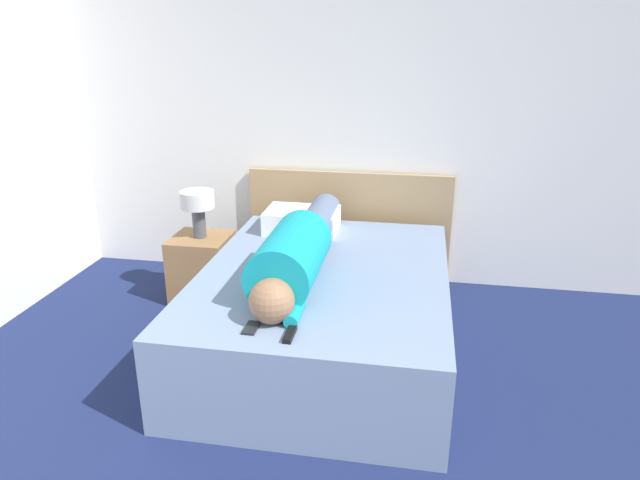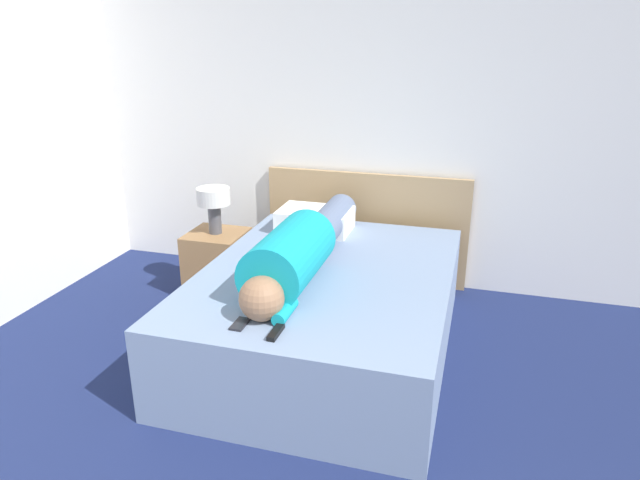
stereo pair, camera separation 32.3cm
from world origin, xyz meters
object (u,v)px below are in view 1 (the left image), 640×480
(bed, at_px, (324,310))
(table_lamp, at_px, (198,205))
(cell_phone, at_px, (251,328))
(pillow_near_headboard, at_px, (302,220))
(tv_remote, at_px, (290,334))
(person_lying, at_px, (298,250))
(nightstand, at_px, (202,267))

(bed, bearing_deg, table_lamp, 150.66)
(cell_phone, bearing_deg, pillow_near_headboard, 92.19)
(table_lamp, bearing_deg, tv_remote, -54.39)
(person_lying, height_order, tv_remote, person_lying)
(table_lamp, relative_size, cell_phone, 2.66)
(bed, xyz_separation_m, pillow_near_headboard, (-0.28, 0.70, 0.35))
(table_lamp, distance_m, cell_phone, 1.58)
(table_lamp, height_order, pillow_near_headboard, table_lamp)
(table_lamp, xyz_separation_m, pillow_near_headboard, (0.74, 0.13, -0.12))
(bed, bearing_deg, pillow_near_headboard, 112.05)
(pillow_near_headboard, bearing_deg, cell_phone, -87.81)
(tv_remote, bearing_deg, person_lying, 99.07)
(bed, bearing_deg, tv_remote, -91.77)
(tv_remote, height_order, cell_phone, tv_remote)
(nightstand, relative_size, tv_remote, 3.24)
(table_lamp, bearing_deg, pillow_near_headboard, 9.72)
(person_lying, bearing_deg, nightstand, 143.51)
(pillow_near_headboard, bearing_deg, nightstand, -170.28)
(person_lying, height_order, cell_phone, person_lying)
(bed, distance_m, nightstand, 1.17)
(bed, relative_size, pillow_near_headboard, 3.85)
(nightstand, relative_size, cell_phone, 3.74)
(person_lying, xyz_separation_m, pillow_near_headboard, (-0.14, 0.78, -0.07))
(person_lying, distance_m, tv_remote, 0.76)
(person_lying, distance_m, cell_phone, 0.72)
(pillow_near_headboard, height_order, cell_phone, pillow_near_headboard)
(table_lamp, bearing_deg, person_lying, -36.49)
(bed, relative_size, cell_phone, 15.30)
(nightstand, distance_m, cell_phone, 1.60)
(pillow_near_headboard, xyz_separation_m, cell_phone, (0.06, -1.48, -0.07))
(bed, bearing_deg, nightstand, 150.66)
(person_lying, bearing_deg, table_lamp, 143.51)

